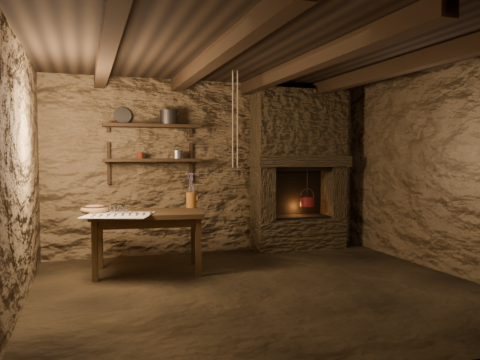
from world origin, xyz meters
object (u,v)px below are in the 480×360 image
object	(u,v)px
wooden_bowl	(95,210)
red_pot	(307,201)
stoneware_jug	(191,192)
iron_stockpot	(169,118)
work_table	(148,240)

from	to	relation	value
wooden_bowl	red_pot	bearing A→B (deg)	11.55
stoneware_jug	red_pot	world-z (taller)	red_pot
stoneware_jug	iron_stockpot	xyz separation A→B (m)	(-0.19, 0.54, 0.96)
iron_stockpot	red_pot	bearing A→B (deg)	-3.44
red_pot	iron_stockpot	bearing A→B (deg)	176.56
wooden_bowl	red_pot	xyz separation A→B (m)	(2.97, 0.61, -0.05)
stoneware_jug	wooden_bowl	size ratio (longest dim) A/B	1.40
wooden_bowl	iron_stockpot	size ratio (longest dim) A/B	1.38
stoneware_jug	iron_stockpot	size ratio (longest dim) A/B	1.94
work_table	wooden_bowl	distance (m)	0.69
stoneware_jug	red_pot	size ratio (longest dim) A/B	0.82
stoneware_jug	red_pot	distance (m)	1.87
wooden_bowl	red_pot	distance (m)	3.03
iron_stockpot	red_pot	xyz separation A→B (m)	(2.00, -0.12, -1.16)
stoneware_jug	wooden_bowl	xyz separation A→B (m)	(-1.16, -0.19, -0.15)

